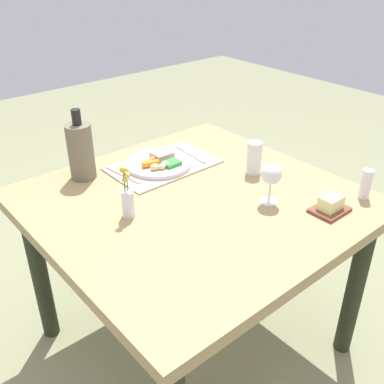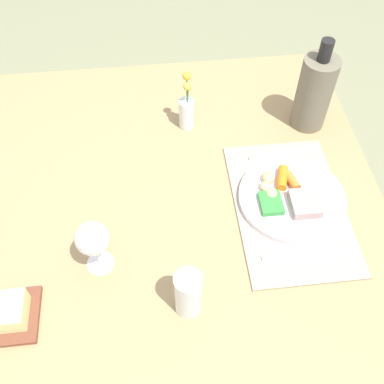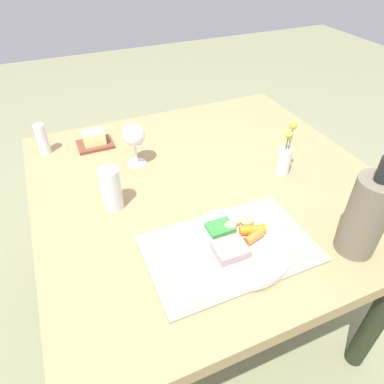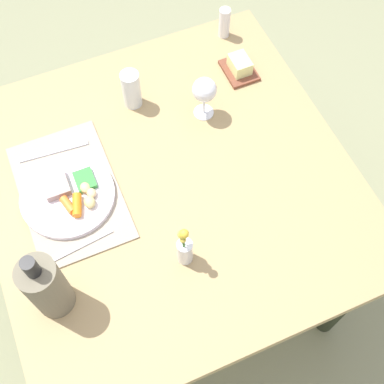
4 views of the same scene
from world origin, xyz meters
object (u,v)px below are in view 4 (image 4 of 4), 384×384
Objects in this scene: knife at (78,247)px; wine_glass at (204,91)px; fork at (54,152)px; dining_table at (171,194)px; salt_shaker at (224,23)px; cooler_bottle at (46,286)px; butter_dish at (240,67)px; water_tumbler at (133,91)px; flower_vase at (185,249)px; dinner_plate at (69,195)px.

wine_glass is at bearing 113.15° from knife.
fork is 0.34m from knife.
dining_table is 0.64m from salt_shaker.
cooler_bottle is at bearing -61.27° from dining_table.
salt_shaker reaches higher than butter_dish.
flower_vase is at bearing -5.95° from water_tumbler.
knife is at bearing -50.87° from salt_shaker.
wine_glass is 1.18× the size of butter_dish.
butter_dish is 1.15× the size of salt_shaker.
dinner_plate is at bearing -70.16° from butter_dish.
fork is (-0.23, -0.29, 0.10)m from dining_table.
dinner_plate reaches higher than knife.
salt_shaker is at bearing 139.95° from dining_table.
water_tumbler is at bearing 142.38° from cooler_bottle.
wine_glass reaches higher than dining_table.
water_tumbler is (-0.32, 0.00, 0.15)m from dining_table.
butter_dish reaches higher than dinner_plate.
flower_vase reaches higher than knife.
wine_glass is 1.14× the size of water_tumbler.
dinner_plate is at bearing -75.15° from wine_glass.
flower_vase reaches higher than butter_dish.
dining_table is at bearing -0.75° from water_tumbler.
flower_vase is 0.36m from cooler_bottle.
fork is 1.66× the size of butter_dish.
dinner_plate reaches higher than dining_table.
wine_glass reaches higher than butter_dish.
water_tumbler is (-0.57, 0.06, -0.01)m from flower_vase.
cooler_bottle is at bearing -10.36° from fork.
fork is at bearing -127.87° from dining_table.
fork is 0.76× the size of cooler_bottle.
knife is 1.61× the size of butter_dish.
wine_glass is (0.04, 0.49, 0.10)m from fork.
fork is 0.31m from water_tumbler.
flower_vase is 0.68× the size of cooler_bottle.
flower_vase reaches higher than wine_glass.
wine_glass reaches higher than knife.
cooler_bottle reaches higher than dining_table.
fork is at bearing 169.02° from knife.
cooler_bottle reaches higher than butter_dish.
knife is at bearing 140.91° from cooler_bottle.
fork is at bearing 179.31° from dinner_plate.
wine_glass is at bearing 90.06° from fork.
fork and knife have the same top height.
dining_table is 7.24× the size of wine_glass.
dinner_plate is 0.39m from flower_vase.
dining_table is at bearing -46.20° from wine_glass.
dining_table is 9.83× the size of salt_shaker.
salt_shaker reaches higher than dinner_plate.
cooler_bottle reaches higher than knife.
flower_vase reaches higher than dining_table.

